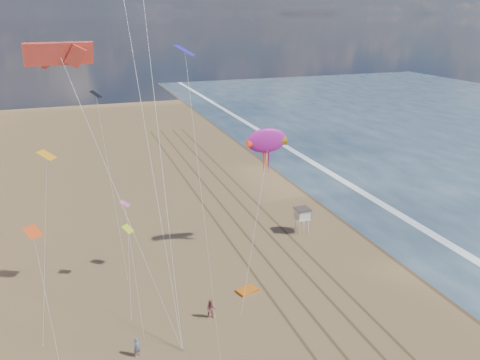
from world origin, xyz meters
The scene contains 9 objects.
wet_sand centered at (19.00, 40.00, 0.00)m, with size 260.00×260.00×0.00m, color #42301E.
foam centered at (23.20, 40.00, 0.00)m, with size 260.00×260.00×0.00m, color white.
tracks centered at (2.55, 30.00, 0.01)m, with size 7.68×120.00×0.01m.
lifeguard_stand centered at (8.05, 30.09, 2.51)m, with size 1.80×1.80×3.25m.
grounded_kite centered at (-2.98, 19.94, 0.11)m, with size 1.99×1.27×0.23m, color orange.
show_kite centered at (2.10, 27.77, 12.95)m, with size 5.73×6.13×17.81m.
kite_flyer_a centered at (-14.46, 14.15, 0.86)m, with size 0.63×0.41×1.72m, color slate.
kite_flyer_b centered at (-7.53, 16.92, 0.92)m, with size 0.90×0.70×1.85m, color #8D4A48.
small_kites centered at (-14.48, 23.78, 15.17)m, with size 14.10×20.46×19.41m.
Camera 1 is at (-16.90, -17.44, 25.89)m, focal length 35.00 mm.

